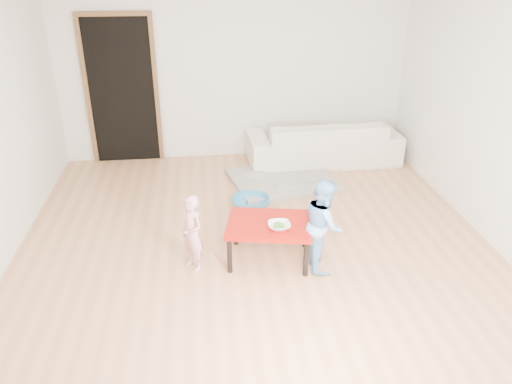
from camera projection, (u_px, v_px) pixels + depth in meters
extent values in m
cube|color=#B97D4F|center=(254.00, 237.00, 5.46)|extent=(5.00, 5.00, 0.01)
cube|color=silver|center=(234.00, 69.00, 7.13)|extent=(5.00, 0.02, 2.60)
cube|color=silver|center=(494.00, 115.00, 5.15)|extent=(0.02, 5.00, 2.60)
imported|color=white|center=(323.00, 141.00, 7.28)|extent=(2.21, 0.93, 0.64)
cube|color=orange|center=(304.00, 135.00, 7.07)|extent=(0.50, 0.46, 0.12)
imported|color=white|center=(279.00, 226.00, 4.80)|extent=(0.22, 0.22, 0.05)
imported|color=#EE6C86|center=(192.00, 233.00, 4.78)|extent=(0.31, 0.34, 0.78)
imported|color=#69B2F4|center=(323.00, 224.00, 4.78)|extent=(0.38, 0.47, 0.93)
imported|color=teal|center=(251.00, 203.00, 6.04)|extent=(0.46, 0.46, 0.14)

